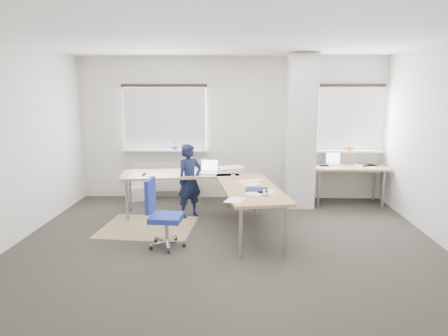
{
  "coord_description": "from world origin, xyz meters",
  "views": [
    {
      "loc": [
        0.14,
        -5.4,
        2.13
      ],
      "look_at": [
        -0.08,
        0.9,
        0.92
      ],
      "focal_mm": 32.0,
      "sensor_mm": 36.0,
      "label": 1
    }
  ],
  "objects_px": {
    "desk_side": "(348,168)",
    "task_chair": "(164,228)",
    "desk_main": "(215,181)",
    "person": "(190,181)"
  },
  "relations": [
    {
      "from": "desk_main",
      "to": "desk_side",
      "type": "bearing_deg",
      "value": 16.57
    },
    {
      "from": "desk_side",
      "to": "task_chair",
      "type": "distance_m",
      "value": 3.93
    },
    {
      "from": "desk_main",
      "to": "task_chair",
      "type": "distance_m",
      "value": 1.35
    },
    {
      "from": "task_chair",
      "to": "desk_main",
      "type": "bearing_deg",
      "value": 62.91
    },
    {
      "from": "desk_side",
      "to": "person",
      "type": "distance_m",
      "value": 3.08
    },
    {
      "from": "person",
      "to": "task_chair",
      "type": "bearing_deg",
      "value": -137.26
    },
    {
      "from": "desk_main",
      "to": "task_chair",
      "type": "relative_size",
      "value": 2.91
    },
    {
      "from": "desk_main",
      "to": "task_chair",
      "type": "bearing_deg",
      "value": -130.19
    },
    {
      "from": "desk_side",
      "to": "desk_main",
      "type": "bearing_deg",
      "value": -154.06
    },
    {
      "from": "desk_side",
      "to": "task_chair",
      "type": "height_order",
      "value": "desk_side"
    }
  ]
}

